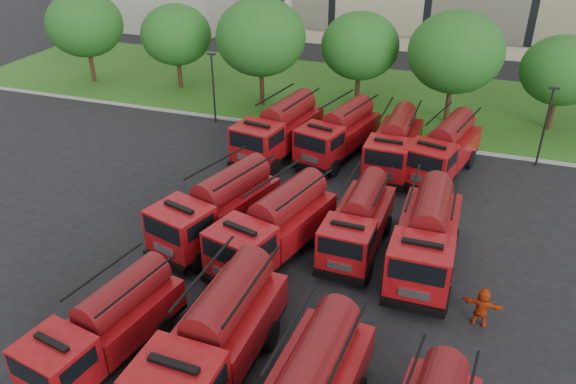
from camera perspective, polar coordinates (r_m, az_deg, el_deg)
name	(u,v)px	position (r m, az deg, el deg)	size (l,w,h in m)	color
ground	(253,294)	(24.70, -3.55, -10.26)	(140.00, 140.00, 0.00)	black
lawn	(374,98)	(46.81, 8.72, 9.46)	(70.00, 16.00, 0.12)	#294E15
curb	(351,135)	(39.41, 6.38, 5.75)	(70.00, 0.30, 0.14)	gray
tree_0	(85,24)	(51.69, -19.96, 15.73)	(6.30, 6.30, 7.70)	#382314
tree_1	(176,35)	(48.16, -11.30, 15.39)	(5.71, 5.71, 6.98)	#382314
tree_2	(261,37)	(43.23, -2.79, 15.44)	(6.72, 6.72, 8.22)	#382314
tree_3	(360,46)	(43.76, 7.33, 14.50)	(5.88, 5.88, 7.19)	#382314
tree_4	(456,52)	(41.34, 16.66, 13.44)	(6.55, 6.55, 8.01)	#382314
tree_5	(562,71)	(42.84, 26.06, 11.02)	(5.46, 5.46, 6.68)	#382314
lamp_post_0	(213,84)	(40.94, -7.61, 10.83)	(0.60, 0.25, 5.11)	black
lamp_post_1	(546,123)	(37.21, 24.72, 6.43)	(0.60, 0.25, 5.11)	black
fire_truck_0	(106,326)	(21.93, -17.97, -12.87)	(3.40, 6.85, 2.98)	black
fire_truck_1	(215,339)	(20.28, -7.38, -14.55)	(3.01, 7.71, 3.47)	black
fire_truck_4	(217,208)	(27.52, -7.19, -1.58)	(4.47, 7.76, 3.35)	black
fire_truck_5	(275,227)	(25.86, -1.38, -3.54)	(4.39, 7.78, 3.36)	black
fire_truck_6	(359,221)	(26.79, 7.20, -2.95)	(2.59, 6.69, 3.01)	black
fire_truck_7	(426,236)	(25.89, 13.87, -4.40)	(2.78, 7.49, 3.40)	black
fire_truck_8	(279,130)	(35.76, -0.90, 6.36)	(4.00, 8.03, 3.50)	black
fire_truck_9	(339,133)	(35.74, 5.21, 6.02)	(4.23, 7.56, 3.26)	black
fire_truck_10	(395,144)	(34.65, 10.78, 4.83)	(2.74, 7.23, 3.27)	black
fire_truck_11	(444,149)	(34.53, 15.55, 4.19)	(4.14, 7.65, 3.31)	black
firefighter_4	(196,250)	(27.60, -9.34, -5.84)	(0.73, 0.48, 1.49)	#AA300D
firefighter_5	(478,323)	(24.49, 18.76, -12.54)	(1.63, 0.70, 1.75)	#AA300D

